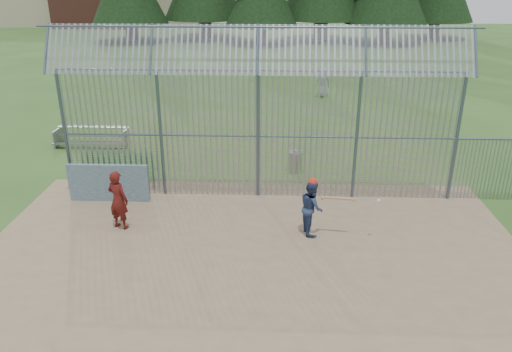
{
  "coord_description": "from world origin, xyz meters",
  "views": [
    {
      "loc": [
        0.53,
        -11.05,
        6.71
      ],
      "look_at": [
        0.0,
        2.0,
        1.3
      ],
      "focal_mm": 35.0,
      "sensor_mm": 36.0,
      "label": 1
    }
  ],
  "objects_px": {
    "trash_can": "(295,161)",
    "onlooker": "(118,200)",
    "dugout_wall": "(109,183)",
    "batter": "(312,207)",
    "bleacher": "(92,136)"
  },
  "relations": [
    {
      "from": "dugout_wall",
      "to": "trash_can",
      "type": "relative_size",
      "value": 3.05
    },
    {
      "from": "batter",
      "to": "bleacher",
      "type": "distance_m",
      "value": 11.02
    },
    {
      "from": "onlooker",
      "to": "batter",
      "type": "bearing_deg",
      "value": -158.15
    },
    {
      "from": "dugout_wall",
      "to": "bleacher",
      "type": "bearing_deg",
      "value": 114.51
    },
    {
      "from": "trash_can",
      "to": "onlooker",
      "type": "bearing_deg",
      "value": -138.19
    },
    {
      "from": "batter",
      "to": "trash_can",
      "type": "xyz_separation_m",
      "value": [
        -0.29,
        4.55,
        -0.4
      ]
    },
    {
      "from": "trash_can",
      "to": "bleacher",
      "type": "bearing_deg",
      "value": 163.46
    },
    {
      "from": "batter",
      "to": "trash_can",
      "type": "height_order",
      "value": "batter"
    },
    {
      "from": "dugout_wall",
      "to": "bleacher",
      "type": "height_order",
      "value": "dugout_wall"
    },
    {
      "from": "dugout_wall",
      "to": "onlooker",
      "type": "height_order",
      "value": "onlooker"
    },
    {
      "from": "onlooker",
      "to": "dugout_wall",
      "type": "bearing_deg",
      "value": -41.41
    },
    {
      "from": "batter",
      "to": "bleacher",
      "type": "relative_size",
      "value": 0.51
    },
    {
      "from": "dugout_wall",
      "to": "trash_can",
      "type": "xyz_separation_m",
      "value": [
        5.85,
        2.76,
        -0.24
      ]
    },
    {
      "from": "batter",
      "to": "trash_can",
      "type": "bearing_deg",
      "value": -7.54
    },
    {
      "from": "dugout_wall",
      "to": "onlooker",
      "type": "bearing_deg",
      "value": -63.99
    }
  ]
}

